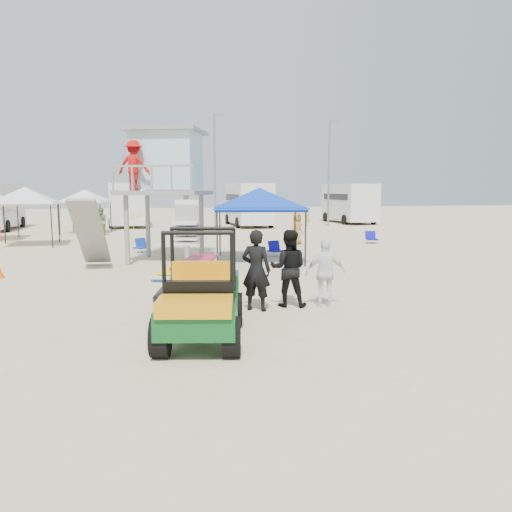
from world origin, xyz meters
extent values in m
plane|color=beige|center=(0.00, 0.00, 0.00)|extent=(140.00, 140.00, 0.00)
cube|color=#0B4819|center=(-0.96, 1.16, 0.59)|extent=(1.87, 2.92, 0.47)
cube|color=orange|center=(-0.96, 1.16, 0.88)|extent=(1.36, 0.99, 0.26)
cylinder|color=black|center=(-1.55, 0.19, 0.35)|extent=(0.44, 0.74, 0.69)
cube|color=black|center=(-0.96, 3.46, 0.48)|extent=(1.72, 2.19, 0.12)
cylinder|color=black|center=(-1.53, 3.46, 0.26)|extent=(0.31, 0.55, 0.52)
imported|color=black|center=(0.54, 3.16, 0.95)|extent=(0.82, 0.74, 1.89)
imported|color=black|center=(1.39, 3.41, 0.92)|extent=(1.08, 0.95, 1.85)
imported|color=white|center=(2.24, 3.16, 0.82)|extent=(1.01, 0.54, 1.64)
cylinder|color=gray|center=(-2.24, 10.64, 1.29)|extent=(0.19, 0.19, 2.59)
cube|color=gray|center=(-1.11, 11.78, 2.67)|extent=(3.99, 3.99, 0.17)
cube|color=#A9D6DA|center=(-1.11, 12.09, 3.88)|extent=(2.95, 2.77, 2.17)
imported|color=#B20F0F|center=(-1.93, 10.75, 3.66)|extent=(1.17, 0.67, 1.82)
cylinder|color=black|center=(0.88, 9.55, 1.06)|extent=(0.06, 0.06, 2.12)
pyramid|color=#1039B1|center=(2.49, 11.15, 2.87)|extent=(3.91, 3.91, 0.80)
cube|color=#1039B1|center=(2.49, 11.15, 2.07)|extent=(3.91, 3.91, 0.18)
pyramid|color=silver|center=(-7.60, 18.72, 2.93)|extent=(2.88, 2.88, 0.80)
cube|color=silver|center=(-7.60, 18.72, 2.13)|extent=(2.88, 2.88, 0.18)
cylinder|color=black|center=(-6.81, 24.67, 1.03)|extent=(0.06, 0.06, 2.05)
pyramid|color=silver|center=(-5.55, 25.93, 2.80)|extent=(3.13, 3.13, 0.80)
cube|color=silver|center=(-5.55, 25.93, 2.00)|extent=(3.13, 3.13, 0.18)
imported|color=#B81333|center=(-9.46, 21.08, 0.95)|extent=(2.75, 2.78, 1.90)
imported|color=yellow|center=(-2.44, 18.61, 0.82)|extent=(2.56, 2.56, 1.65)
cube|color=#0F34AD|center=(-2.10, 14.76, 0.22)|extent=(0.73, 0.73, 0.06)
cube|color=#0F34AD|center=(-2.10, 15.00, 0.42)|extent=(0.53, 0.47, 0.44)
cylinder|color=#B2B2B7|center=(-2.32, 14.56, 0.10)|extent=(0.03, 0.03, 0.20)
cube|color=#130E9D|center=(3.45, 12.30, 0.22)|extent=(0.68, 0.66, 0.06)
cube|color=#130E9D|center=(3.45, 12.54, 0.42)|extent=(0.57, 0.35, 0.44)
cylinder|color=#B2B2B7|center=(3.23, 12.10, 0.10)|extent=(0.03, 0.03, 0.20)
cube|color=#0F0FA3|center=(9.65, 15.95, 0.22)|extent=(0.62, 0.59, 0.06)
cube|color=#0F0FA3|center=(9.65, 16.19, 0.42)|extent=(0.56, 0.26, 0.44)
cylinder|color=#B2B2B7|center=(9.43, 15.75, 0.10)|extent=(0.03, 0.03, 0.20)
cube|color=silver|center=(-3.00, 31.50, 1.75)|extent=(2.50, 6.50, 3.00)
cube|color=black|center=(-3.00, 31.50, 2.20)|extent=(2.54, 5.20, 0.50)
cylinder|color=black|center=(-4.25, 29.42, 0.40)|extent=(0.25, 0.80, 0.80)
cube|color=silver|center=(6.00, 30.00, 1.75)|extent=(2.50, 7.00, 3.00)
cube|color=black|center=(6.00, 30.00, 2.20)|extent=(2.54, 5.60, 0.50)
cylinder|color=black|center=(4.75, 27.76, 0.40)|extent=(0.25, 0.80, 0.80)
cube|color=silver|center=(15.00, 31.50, 1.75)|extent=(2.50, 6.60, 3.00)
cube|color=black|center=(15.00, 31.50, 2.20)|extent=(2.54, 5.28, 0.50)
cylinder|color=black|center=(13.75, 29.39, 0.40)|extent=(0.25, 0.80, 0.80)
cylinder|color=slate|center=(3.00, 27.00, 4.00)|extent=(0.14, 0.14, 8.00)
cylinder|color=slate|center=(12.00, 28.50, 4.00)|extent=(0.14, 0.14, 8.00)
imported|color=#628B53|center=(-4.46, 23.94, 0.85)|extent=(1.03, 1.05, 1.70)
imported|color=#A97530|center=(5.70, 16.48, 0.81)|extent=(0.94, 0.90, 1.63)
imported|color=#C5D550|center=(10.44, 28.81, 0.77)|extent=(0.58, 0.67, 1.53)
camera|label=1|loc=(-1.97, -7.90, 2.79)|focal=35.00mm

